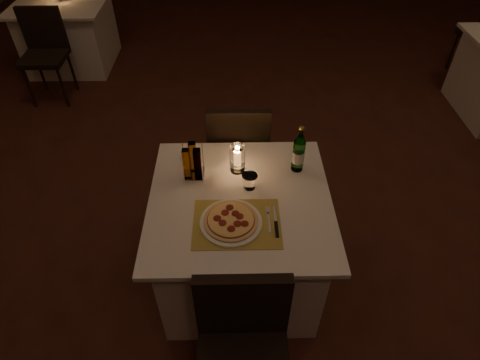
{
  "coord_description": "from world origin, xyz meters",
  "views": [
    {
      "loc": [
        -0.26,
        -1.88,
        2.3
      ],
      "look_at": [
        -0.23,
        -0.33,
        0.86
      ],
      "focal_mm": 30.0,
      "sensor_mm": 36.0,
      "label": 1
    }
  ],
  "objects_px": {
    "pizza": "(231,220)",
    "tumbler": "(250,181)",
    "hurricane_candle": "(237,157)",
    "water_bottle": "(299,153)",
    "neighbor_table_left": "(70,34)",
    "plate": "(231,222)",
    "chair_far": "(238,146)",
    "chair_near": "(243,342)",
    "main_table": "(240,241)"
  },
  "relations": [
    {
      "from": "tumbler",
      "to": "hurricane_candle",
      "type": "distance_m",
      "value": 0.17
    },
    {
      "from": "water_bottle",
      "to": "hurricane_candle",
      "type": "height_order",
      "value": "water_bottle"
    },
    {
      "from": "neighbor_table_left",
      "to": "tumbler",
      "type": "bearing_deg",
      "value": -56.49
    },
    {
      "from": "chair_far",
      "to": "main_table",
      "type": "bearing_deg",
      "value": -90.0
    },
    {
      "from": "chair_far",
      "to": "pizza",
      "type": "xyz_separation_m",
      "value": [
        -0.05,
        -0.89,
        0.22
      ]
    },
    {
      "from": "chair_near",
      "to": "tumbler",
      "type": "relative_size",
      "value": 10.23
    },
    {
      "from": "chair_near",
      "to": "neighbor_table_left",
      "type": "xyz_separation_m",
      "value": [
        -1.93,
        3.81,
        -0.18
      ]
    },
    {
      "from": "hurricane_candle",
      "to": "chair_far",
      "type": "bearing_deg",
      "value": 88.64
    },
    {
      "from": "tumbler",
      "to": "neighbor_table_left",
      "type": "bearing_deg",
      "value": 123.51
    },
    {
      "from": "plate",
      "to": "neighbor_table_left",
      "type": "height_order",
      "value": "plate"
    },
    {
      "from": "plate",
      "to": "water_bottle",
      "type": "relative_size",
      "value": 1.08
    },
    {
      "from": "main_table",
      "to": "chair_near",
      "type": "distance_m",
      "value": 0.74
    },
    {
      "from": "chair_near",
      "to": "plate",
      "type": "height_order",
      "value": "chair_near"
    },
    {
      "from": "chair_near",
      "to": "water_bottle",
      "type": "bearing_deg",
      "value": 70.44
    },
    {
      "from": "plate",
      "to": "tumbler",
      "type": "relative_size",
      "value": 3.64
    },
    {
      "from": "main_table",
      "to": "pizza",
      "type": "xyz_separation_m",
      "value": [
        -0.05,
        -0.18,
        0.39
      ]
    },
    {
      "from": "main_table",
      "to": "chair_far",
      "type": "distance_m",
      "value": 0.74
    },
    {
      "from": "water_bottle",
      "to": "hurricane_candle",
      "type": "xyz_separation_m",
      "value": [
        -0.35,
        -0.0,
        -0.02
      ]
    },
    {
      "from": "pizza",
      "to": "main_table",
      "type": "bearing_deg",
      "value": 74.5
    },
    {
      "from": "pizza",
      "to": "tumbler",
      "type": "bearing_deg",
      "value": 68.75
    },
    {
      "from": "main_table",
      "to": "chair_near",
      "type": "height_order",
      "value": "chair_near"
    },
    {
      "from": "chair_far",
      "to": "tumbler",
      "type": "xyz_separation_m",
      "value": [
        0.05,
        -0.62,
        0.23
      ]
    },
    {
      "from": "main_table",
      "to": "neighbor_table_left",
      "type": "xyz_separation_m",
      "value": [
        -1.93,
        3.09,
        0.0
      ]
    },
    {
      "from": "chair_near",
      "to": "water_bottle",
      "type": "xyz_separation_m",
      "value": [
        0.34,
        0.95,
        0.31
      ]
    },
    {
      "from": "pizza",
      "to": "hurricane_candle",
      "type": "height_order",
      "value": "hurricane_candle"
    },
    {
      "from": "pizza",
      "to": "neighbor_table_left",
      "type": "distance_m",
      "value": 3.8
    },
    {
      "from": "chair_far",
      "to": "neighbor_table_left",
      "type": "bearing_deg",
      "value": 129.11
    },
    {
      "from": "main_table",
      "to": "plate",
      "type": "bearing_deg",
      "value": -105.52
    },
    {
      "from": "tumbler",
      "to": "water_bottle",
      "type": "relative_size",
      "value": 0.3
    },
    {
      "from": "water_bottle",
      "to": "neighbor_table_left",
      "type": "bearing_deg",
      "value": 128.55
    },
    {
      "from": "tumbler",
      "to": "water_bottle",
      "type": "distance_m",
      "value": 0.33
    },
    {
      "from": "chair_far",
      "to": "pizza",
      "type": "height_order",
      "value": "chair_far"
    },
    {
      "from": "main_table",
      "to": "tumbler",
      "type": "height_order",
      "value": "tumbler"
    },
    {
      "from": "main_table",
      "to": "chair_far",
      "type": "xyz_separation_m",
      "value": [
        -0.0,
        0.71,
        0.18
      ]
    },
    {
      "from": "plate",
      "to": "neighbor_table_left",
      "type": "distance_m",
      "value": 3.8
    },
    {
      "from": "water_bottle",
      "to": "pizza",
      "type": "bearing_deg",
      "value": -132.79
    },
    {
      "from": "chair_far",
      "to": "hurricane_candle",
      "type": "distance_m",
      "value": 0.56
    },
    {
      "from": "chair_far",
      "to": "chair_near",
      "type": "bearing_deg",
      "value": -90.0
    },
    {
      "from": "plate",
      "to": "neighbor_table_left",
      "type": "bearing_deg",
      "value": 119.93
    },
    {
      "from": "tumbler",
      "to": "water_bottle",
      "type": "height_order",
      "value": "water_bottle"
    },
    {
      "from": "plate",
      "to": "neighbor_table_left",
      "type": "xyz_separation_m",
      "value": [
        -1.88,
        3.27,
        -0.38
      ]
    },
    {
      "from": "chair_near",
      "to": "tumbler",
      "type": "distance_m",
      "value": 0.84
    },
    {
      "from": "main_table",
      "to": "water_bottle",
      "type": "relative_size",
      "value": 3.36
    },
    {
      "from": "chair_far",
      "to": "hurricane_candle",
      "type": "xyz_separation_m",
      "value": [
        -0.01,
        -0.48,
        0.29
      ]
    },
    {
      "from": "plate",
      "to": "water_bottle",
      "type": "distance_m",
      "value": 0.58
    },
    {
      "from": "chair_far",
      "to": "tumbler",
      "type": "relative_size",
      "value": 10.23
    },
    {
      "from": "chair_far",
      "to": "neighbor_table_left",
      "type": "relative_size",
      "value": 0.9
    },
    {
      "from": "chair_far",
      "to": "pizza",
      "type": "relative_size",
      "value": 3.21
    },
    {
      "from": "water_bottle",
      "to": "hurricane_candle",
      "type": "bearing_deg",
      "value": -179.37
    },
    {
      "from": "neighbor_table_left",
      "to": "water_bottle",
      "type": "bearing_deg",
      "value": -51.45
    }
  ]
}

